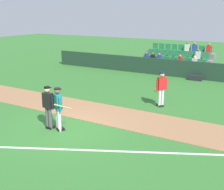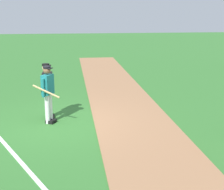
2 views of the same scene
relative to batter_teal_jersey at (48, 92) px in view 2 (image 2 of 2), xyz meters
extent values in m
plane|color=#33702D|center=(0.10, 0.19, -0.97)|extent=(80.00, 80.00, 0.00)
cube|color=#9E704C|center=(0.10, 2.58, -0.95)|extent=(28.00, 2.44, 0.03)
cube|color=white|center=(3.10, -0.31, -0.96)|extent=(10.82, 5.37, 0.01)
cylinder|color=white|center=(-0.08, 0.04, -0.52)|extent=(0.14, 0.14, 0.90)
cylinder|color=white|center=(0.06, -0.04, -0.52)|extent=(0.14, 0.14, 0.90)
cube|color=black|center=(-0.05, 0.09, -0.92)|extent=(0.23, 0.29, 0.10)
cube|color=black|center=(0.09, 0.01, -0.92)|extent=(0.23, 0.29, 0.10)
cube|color=#197075|center=(-0.01, 0.00, 0.23)|extent=(0.46, 0.38, 0.60)
cylinder|color=#197075|center=(-0.23, 0.12, 0.18)|extent=(0.09, 0.09, 0.55)
cylinder|color=#197075|center=(0.21, -0.12, 0.18)|extent=(0.09, 0.09, 0.55)
sphere|color=brown|center=(-0.01, 0.00, 0.66)|extent=(0.22, 0.22, 0.22)
cylinder|color=black|center=(-0.01, 0.00, 0.76)|extent=(0.23, 0.23, 0.06)
cube|color=black|center=(0.04, 0.09, 0.73)|extent=(0.22, 0.19, 0.02)
cylinder|color=tan|center=(0.26, -0.03, 0.08)|extent=(0.22, 0.79, 0.41)
cylinder|color=#4C4C4C|center=(-0.55, -0.06, -0.52)|extent=(0.14, 0.14, 0.90)
cylinder|color=#4C4C4C|center=(-0.39, -0.07, -0.52)|extent=(0.14, 0.14, 0.90)
cube|color=black|center=(-0.54, 0.00, -0.92)|extent=(0.13, 0.27, 0.10)
cube|color=black|center=(-0.38, -0.01, -0.92)|extent=(0.13, 0.27, 0.10)
cube|color=black|center=(-0.47, -0.06, 0.23)|extent=(0.41, 0.24, 0.60)
cylinder|color=black|center=(-0.72, -0.05, 0.18)|extent=(0.09, 0.09, 0.55)
cylinder|color=black|center=(-0.22, -0.08, 0.18)|extent=(0.09, 0.09, 0.55)
sphere|color=tan|center=(-0.47, -0.06, 0.66)|extent=(0.22, 0.22, 0.22)
cylinder|color=black|center=(-0.47, -0.06, 0.76)|extent=(0.23, 0.23, 0.06)
cube|color=black|center=(-0.46, 0.04, 0.73)|extent=(0.19, 0.13, 0.02)
cube|color=black|center=(-0.46, 0.07, 0.23)|extent=(0.44, 0.10, 0.56)
camera|label=1|loc=(7.28, -8.23, 3.57)|focal=46.82mm
camera|label=2|loc=(9.82, 0.68, 2.40)|focal=53.03mm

